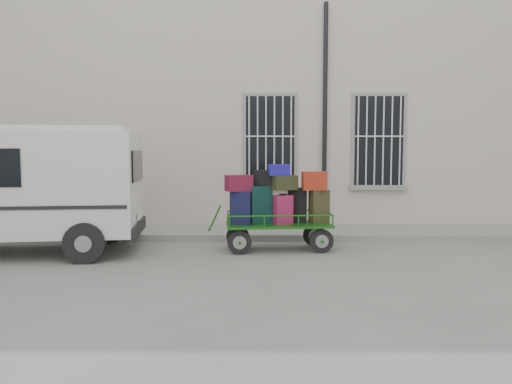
% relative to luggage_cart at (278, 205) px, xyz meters
% --- Properties ---
extents(ground, '(80.00, 80.00, 0.00)m').
position_rel_luggage_cart_xyz_m(ground, '(0.30, -0.45, -0.91)').
color(ground, slate).
rests_on(ground, ground).
extents(building, '(24.00, 5.15, 6.00)m').
position_rel_luggage_cart_xyz_m(building, '(0.30, 5.05, 2.09)').
color(building, beige).
rests_on(building, ground).
extents(sidewalk, '(24.00, 1.70, 0.15)m').
position_rel_luggage_cart_xyz_m(sidewalk, '(0.30, 1.75, -0.84)').
color(sidewalk, gray).
rests_on(sidewalk, ground).
extents(luggage_cart, '(2.49, 1.13, 1.73)m').
position_rel_luggage_cart_xyz_m(luggage_cart, '(0.00, 0.00, 0.00)').
color(luggage_cart, black).
rests_on(luggage_cart, ground).
extents(van, '(5.07, 2.66, 2.45)m').
position_rel_luggage_cart_xyz_m(van, '(-5.16, -0.40, 0.49)').
color(van, silver).
rests_on(van, ground).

